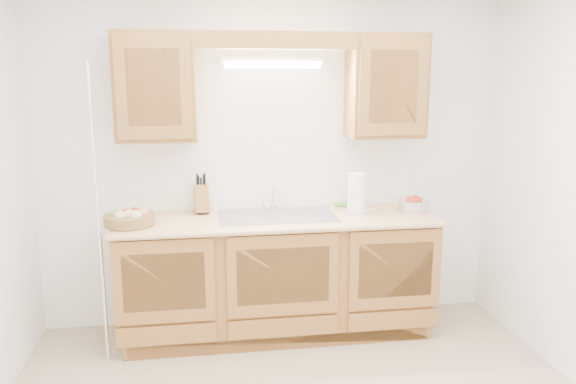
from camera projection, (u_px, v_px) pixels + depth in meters
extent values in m
cube|color=white|center=(272.00, 163.00, 4.29)|extent=(3.50, 0.02, 2.50)
cube|color=white|center=(418.00, 345.00, 1.39)|extent=(3.50, 0.02, 2.50)
cube|color=#9E602E|center=(277.00, 276.00, 4.17)|extent=(2.20, 0.60, 0.86)
cube|color=tan|center=(277.00, 220.00, 4.06)|extent=(2.30, 0.63, 0.04)
cube|color=#9E602E|center=(156.00, 87.00, 3.90)|extent=(0.55, 0.33, 0.75)
cube|color=#9E602E|center=(386.00, 86.00, 4.14)|extent=(0.55, 0.33, 0.75)
cube|color=#9E602E|center=(277.00, 40.00, 3.81)|extent=(2.20, 0.05, 0.12)
cylinder|color=white|center=(273.00, 65.00, 4.05)|extent=(0.70, 0.05, 0.05)
cube|color=white|center=(272.00, 61.00, 4.07)|extent=(0.76, 0.06, 0.05)
cube|color=#9E9EA3|center=(277.00, 216.00, 4.08)|extent=(0.84, 0.46, 0.01)
cube|color=#9E9EA3|center=(248.00, 228.00, 4.07)|extent=(0.39, 0.40, 0.16)
cube|color=#9E9EA3|center=(305.00, 226.00, 4.13)|extent=(0.39, 0.40, 0.16)
cylinder|color=silver|center=(274.00, 207.00, 4.27)|extent=(0.06, 0.06, 0.04)
cylinder|color=silver|center=(274.00, 197.00, 4.25)|extent=(0.02, 0.02, 0.16)
cylinder|color=silver|center=(274.00, 187.00, 4.19)|extent=(0.02, 0.12, 0.02)
cylinder|color=white|center=(289.00, 202.00, 4.28)|extent=(0.03, 0.03, 0.12)
cylinder|color=silver|center=(98.00, 218.00, 3.62)|extent=(0.03, 0.03, 2.00)
cube|color=white|center=(391.00, 172.00, 4.44)|extent=(0.08, 0.01, 0.12)
cylinder|color=olive|center=(130.00, 219.00, 3.84)|extent=(0.44, 0.44, 0.07)
sphere|color=#D8C67F|center=(120.00, 217.00, 3.78)|extent=(0.09, 0.09, 0.09)
sphere|color=#D8C67F|center=(136.00, 216.00, 3.79)|extent=(0.09, 0.09, 0.09)
sphere|color=tan|center=(143.00, 213.00, 3.88)|extent=(0.08, 0.08, 0.08)
sphere|color=#B52914|center=(127.00, 213.00, 3.88)|extent=(0.08, 0.08, 0.08)
sphere|color=#72A53F|center=(115.00, 215.00, 3.84)|extent=(0.08, 0.08, 0.08)
sphere|color=#D8C67F|center=(129.00, 215.00, 3.82)|extent=(0.08, 0.08, 0.08)
sphere|color=#B52914|center=(135.00, 212.00, 3.92)|extent=(0.07, 0.07, 0.07)
cube|color=#9E602E|center=(202.00, 199.00, 4.17)|extent=(0.12, 0.18, 0.23)
cylinder|color=black|center=(197.00, 184.00, 4.12)|extent=(0.02, 0.04, 0.08)
cylinder|color=black|center=(201.00, 183.00, 4.12)|extent=(0.02, 0.04, 0.08)
cylinder|color=black|center=(205.00, 182.00, 4.13)|extent=(0.02, 0.04, 0.08)
cylinder|color=black|center=(199.00, 181.00, 4.15)|extent=(0.02, 0.04, 0.08)
cylinder|color=black|center=(204.00, 181.00, 4.16)|extent=(0.02, 0.04, 0.08)
cylinder|color=black|center=(197.00, 179.00, 4.18)|extent=(0.02, 0.04, 0.08)
cylinder|color=black|center=(205.00, 179.00, 4.19)|extent=(0.02, 0.04, 0.08)
cylinder|color=orange|center=(201.00, 198.00, 4.20)|extent=(0.08, 0.08, 0.20)
cylinder|color=white|center=(200.00, 185.00, 4.18)|extent=(0.07, 0.07, 0.01)
imported|color=#2259AB|center=(202.00, 201.00, 4.18)|extent=(0.09, 0.09, 0.18)
cube|color=#CC333F|center=(342.00, 206.00, 4.39)|extent=(0.12, 0.09, 0.01)
cube|color=green|center=(342.00, 205.00, 4.38)|extent=(0.12, 0.09, 0.02)
cylinder|color=silver|center=(356.00, 212.00, 4.19)|extent=(0.17, 0.17, 0.01)
cylinder|color=silver|center=(357.00, 190.00, 4.15)|extent=(0.02, 0.02, 0.34)
cylinder|color=white|center=(357.00, 192.00, 4.16)|extent=(0.16, 0.16, 0.29)
sphere|color=silver|center=(357.00, 168.00, 4.12)|extent=(0.02, 0.02, 0.02)
cylinder|color=silver|center=(413.00, 205.00, 4.22)|extent=(0.26, 0.26, 0.09)
sphere|color=#B52914|center=(409.00, 200.00, 4.21)|extent=(0.06, 0.06, 0.06)
sphere|color=#B52914|center=(415.00, 199.00, 4.23)|extent=(0.06, 0.06, 0.06)
sphere|color=#B52914|center=(414.00, 200.00, 4.19)|extent=(0.06, 0.06, 0.06)
sphere|color=#B52914|center=(418.00, 200.00, 4.20)|extent=(0.06, 0.06, 0.06)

